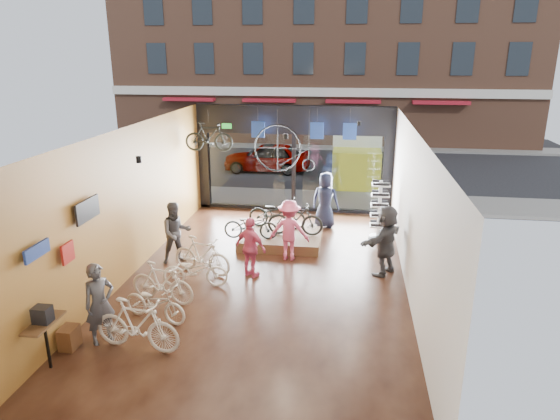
% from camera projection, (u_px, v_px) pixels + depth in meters
% --- Properties ---
extents(ground_plane, '(7.00, 12.00, 0.04)m').
position_uv_depth(ground_plane, '(266.00, 280.00, 12.76)').
color(ground_plane, black).
rests_on(ground_plane, ground).
extents(ceiling, '(7.00, 12.00, 0.04)m').
position_uv_depth(ceiling, '(265.00, 130.00, 11.60)').
color(ceiling, black).
rests_on(ceiling, ground).
extents(wall_left, '(0.04, 12.00, 3.80)m').
position_uv_depth(wall_left, '(129.00, 203.00, 12.66)').
color(wall_left, '#AC7934').
rests_on(wall_left, ground).
extents(wall_right, '(0.04, 12.00, 3.80)m').
position_uv_depth(wall_right, '(413.00, 215.00, 11.70)').
color(wall_right, beige).
rests_on(wall_right, ground).
extents(wall_back, '(7.00, 0.04, 3.80)m').
position_uv_depth(wall_back, '(186.00, 345.00, 6.50)').
color(wall_back, beige).
rests_on(wall_back, ground).
extents(storefront, '(7.00, 0.26, 3.80)m').
position_uv_depth(storefront, '(294.00, 159.00, 17.84)').
color(storefront, black).
rests_on(storefront, ground).
extents(exit_sign, '(0.35, 0.06, 0.18)m').
position_uv_depth(exit_sign, '(227.00, 126.00, 17.71)').
color(exit_sign, '#198C26').
rests_on(exit_sign, storefront).
extents(street_road, '(30.00, 18.00, 0.02)m').
position_uv_depth(street_road, '(313.00, 160.00, 26.91)').
color(street_road, black).
rests_on(street_road, ground).
extents(sidewalk_near, '(30.00, 2.40, 0.12)m').
position_uv_depth(sidewalk_near, '(297.00, 199.00, 19.53)').
color(sidewalk_near, slate).
rests_on(sidewalk_near, ground).
extents(sidewalk_far, '(30.00, 2.00, 0.12)m').
position_uv_depth(sidewalk_far, '(318.00, 146.00, 30.67)').
color(sidewalk_far, slate).
rests_on(sidewalk_far, ground).
extents(opposite_building, '(26.00, 5.00, 14.00)m').
position_uv_depth(opposite_building, '(324.00, 28.00, 30.93)').
color(opposite_building, brown).
rests_on(opposite_building, ground).
extents(street_car, '(4.14, 1.67, 1.41)m').
position_uv_depth(street_car, '(267.00, 157.00, 24.14)').
color(street_car, gray).
rests_on(street_car, street_road).
extents(box_truck, '(2.06, 6.19, 2.44)m').
position_uv_depth(box_truck, '(357.00, 153.00, 22.46)').
color(box_truck, silver).
rests_on(box_truck, street_road).
extents(floor_bike_1, '(1.82, 0.71, 1.07)m').
position_uv_depth(floor_bike_1, '(137.00, 325.00, 9.59)').
color(floor_bike_1, beige).
rests_on(floor_bike_1, ground_plane).
extents(floor_bike_2, '(1.64, 0.95, 0.81)m').
position_uv_depth(floor_bike_2, '(155.00, 303.00, 10.71)').
color(floor_bike_2, beige).
rests_on(floor_bike_2, ground_plane).
extents(floor_bike_3, '(1.68, 0.79, 0.97)m').
position_uv_depth(floor_bike_3, '(162.00, 283.00, 11.46)').
color(floor_bike_3, beige).
rests_on(floor_bike_3, ground_plane).
extents(floor_bike_4, '(1.67, 0.76, 0.84)m').
position_uv_depth(floor_bike_4, '(195.00, 271.00, 12.25)').
color(floor_bike_4, beige).
rests_on(floor_bike_4, ground_plane).
extents(floor_bike_5, '(1.74, 0.92, 1.01)m').
position_uv_depth(floor_bike_5, '(202.00, 255.00, 12.96)').
color(floor_bike_5, beige).
rests_on(floor_bike_5, ground_plane).
extents(display_platform, '(2.40, 1.80, 0.30)m').
position_uv_depth(display_platform, '(281.00, 239.00, 15.08)').
color(display_platform, '#4B2F1B').
rests_on(display_platform, ground_plane).
extents(display_bike_left, '(1.61, 0.63, 0.83)m').
position_uv_depth(display_bike_left, '(251.00, 225.00, 14.58)').
color(display_bike_left, black).
rests_on(display_bike_left, display_platform).
extents(display_bike_mid, '(1.67, 0.49, 1.00)m').
position_uv_depth(display_bike_mid, '(295.00, 219.00, 14.85)').
color(display_bike_mid, black).
rests_on(display_bike_mid, display_platform).
extents(display_bike_right, '(1.87, 0.81, 0.95)m').
position_uv_depth(display_bike_right, '(277.00, 213.00, 15.48)').
color(display_bike_right, black).
rests_on(display_bike_right, display_platform).
extents(customer_0, '(0.70, 0.72, 1.67)m').
position_uv_depth(customer_0, '(100.00, 304.00, 9.78)').
color(customer_0, '#3F3F44').
rests_on(customer_0, ground_plane).
extents(customer_1, '(1.05, 0.99, 1.71)m').
position_uv_depth(customer_1, '(176.00, 233.00, 13.57)').
color(customer_1, '#3F3F44').
rests_on(customer_1, ground_plane).
extents(customer_2, '(1.01, 0.79, 1.59)m').
position_uv_depth(customer_2, '(251.00, 248.00, 12.69)').
color(customer_2, '#CC4C72').
rests_on(customer_2, ground_plane).
extents(customer_3, '(1.15, 0.71, 1.71)m').
position_uv_depth(customer_3, '(289.00, 230.00, 13.76)').
color(customer_3, '#CC4C72').
rests_on(customer_3, ground_plane).
extents(customer_4, '(1.01, 0.77, 1.85)m').
position_uv_depth(customer_4, '(325.00, 200.00, 16.34)').
color(customer_4, '#161C33').
rests_on(customer_4, ground_plane).
extents(customer_5, '(1.40, 1.75, 1.86)m').
position_uv_depth(customer_5, '(386.00, 240.00, 12.83)').
color(customer_5, '#3F3F44').
rests_on(customer_5, ground_plane).
extents(sunglasses_rack, '(0.61, 0.52, 1.86)m').
position_uv_depth(sunglasses_rack, '(379.00, 210.00, 15.26)').
color(sunglasses_rack, white).
rests_on(sunglasses_rack, ground_plane).
extents(wall_merch, '(0.40, 2.40, 2.60)m').
position_uv_depth(wall_merch, '(60.00, 285.00, 9.52)').
color(wall_merch, navy).
rests_on(wall_merch, wall_left).
extents(penny_farthing, '(1.95, 0.06, 1.56)m').
position_uv_depth(penny_farthing, '(287.00, 150.00, 16.30)').
color(penny_farthing, black).
rests_on(penny_farthing, ceiling).
extents(hung_bike, '(1.59, 0.48, 0.95)m').
position_uv_depth(hung_bike, '(209.00, 137.00, 16.19)').
color(hung_bike, black).
rests_on(hung_bike, ceiling).
extents(jersey_left, '(0.45, 0.03, 0.55)m').
position_uv_depth(jersey_left, '(258.00, 129.00, 16.90)').
color(jersey_left, '#1E3F99').
rests_on(jersey_left, ceiling).
extents(jersey_mid, '(0.45, 0.03, 0.55)m').
position_uv_depth(jersey_mid, '(317.00, 131.00, 16.62)').
color(jersey_mid, '#1E3F99').
rests_on(jersey_mid, ceiling).
extents(jersey_right, '(0.45, 0.03, 0.55)m').
position_uv_depth(jersey_right, '(350.00, 131.00, 16.48)').
color(jersey_right, '#1E3F99').
rests_on(jersey_right, ceiling).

